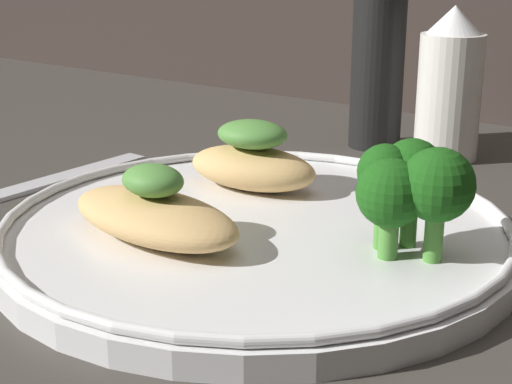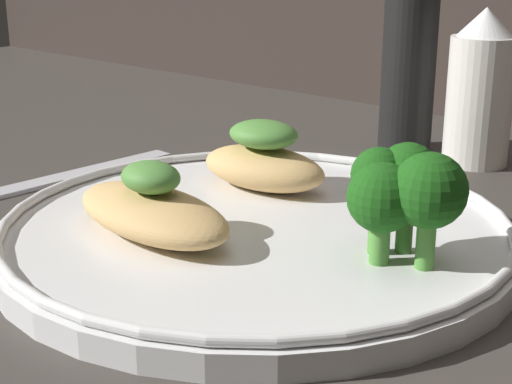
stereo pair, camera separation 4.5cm
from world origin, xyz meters
The scene contains 8 objects.
ground_plane centered at (0.00, 0.00, -0.50)cm, with size 180.00×180.00×1.00cm, color #3D3833.
plate centered at (0.00, 0.00, 0.99)cm, with size 30.13×30.13×2.00cm.
grilled_meat_front centered at (-3.31, -5.02, 2.88)cm, with size 12.15×6.62×4.23cm.
grilled_meat_middle centered at (-4.26, 5.53, 3.29)cm, with size 9.49×5.68×4.61cm.
broccoli_bunch centered at (9.04, 1.03, 5.28)cm, with size 6.34×5.58×6.03cm.
sauce_bottle centered at (1.21, 25.05, 5.90)cm, with size 5.15×5.15×12.34cm.
pepper_grinder centered at (-5.31, 25.05, 8.95)cm, with size 4.47×4.47×19.45cm.
fork centered at (-19.67, 1.90, 0.30)cm, with size 2.50×16.50×0.60cm.
Camera 2 is at (28.50, -32.01, 17.38)cm, focal length 55.00 mm.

